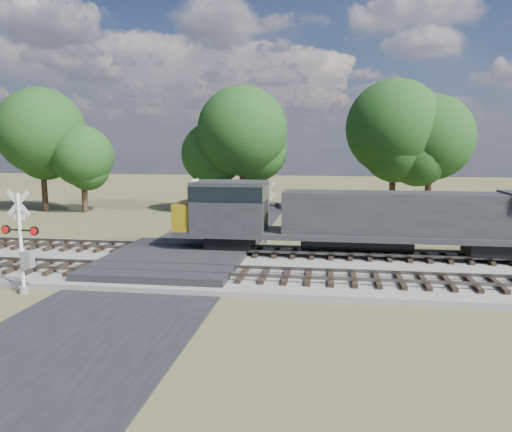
# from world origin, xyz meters

# --- Properties ---
(ground) EXTENTS (160.00, 160.00, 0.00)m
(ground) POSITION_xyz_m (0.00, 0.00, 0.00)
(ground) COLOR #4C4C28
(ground) RESTS_ON ground
(ballast_bed) EXTENTS (140.00, 10.00, 0.30)m
(ballast_bed) POSITION_xyz_m (10.00, 0.50, 0.15)
(ballast_bed) COLOR gray
(ballast_bed) RESTS_ON ground
(road) EXTENTS (7.00, 60.00, 0.08)m
(road) POSITION_xyz_m (0.00, 0.00, 0.04)
(road) COLOR black
(road) RESTS_ON ground
(crossing_panel) EXTENTS (7.00, 9.00, 0.62)m
(crossing_panel) POSITION_xyz_m (0.00, 0.50, 0.32)
(crossing_panel) COLOR #262628
(crossing_panel) RESTS_ON ground
(track_near) EXTENTS (140.00, 2.60, 0.33)m
(track_near) POSITION_xyz_m (3.12, -2.00, 0.41)
(track_near) COLOR black
(track_near) RESTS_ON ballast_bed
(track_far) EXTENTS (140.00, 2.60, 0.33)m
(track_far) POSITION_xyz_m (3.12, 3.00, 0.41)
(track_far) COLOR black
(track_far) RESTS_ON ballast_bed
(crossing_signal_near) EXTENTS (1.78, 0.41, 4.41)m
(crossing_signal_near) POSITION_xyz_m (-4.80, -5.02, 1.84)
(crossing_signal_near) COLOR silver
(crossing_signal_near) RESTS_ON ground
(crossing_signal_far) EXTENTS (1.59, 0.38, 3.96)m
(crossing_signal_far) POSITION_xyz_m (3.91, 7.53, 1.65)
(crossing_signal_far) COLOR silver
(crossing_signal_far) RESTS_ON ground
(equipment_shed) EXTENTS (5.10, 5.10, 2.85)m
(equipment_shed) POSITION_xyz_m (13.07, 10.43, 1.44)
(equipment_shed) COLOR #46281E
(equipment_shed) RESTS_ON ground
(treeline) EXTENTS (82.39, 11.05, 11.93)m
(treeline) POSITION_xyz_m (9.56, 20.69, 7.10)
(treeline) COLOR black
(treeline) RESTS_ON ground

